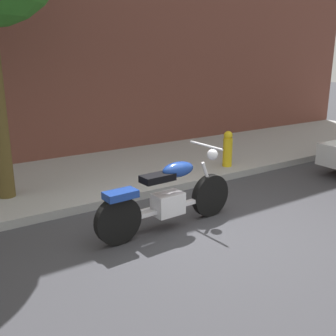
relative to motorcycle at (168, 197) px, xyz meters
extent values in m
plane|color=#38383D|center=(0.45, -0.35, -0.48)|extent=(60.00, 60.00, 0.00)
cube|color=#9A9A9A|center=(0.45, 2.82, -0.41)|extent=(19.07, 3.18, 0.14)
cylinder|color=black|center=(0.82, 0.04, -0.15)|extent=(0.67, 0.15, 0.67)
cylinder|color=black|center=(-0.82, -0.04, -0.15)|extent=(0.67, 0.15, 0.67)
cube|color=silver|center=(0.00, 0.00, -0.10)|extent=(0.45, 0.30, 0.32)
cube|color=silver|center=(0.00, 0.00, -0.17)|extent=(1.48, 0.15, 0.06)
ellipsoid|color=navy|center=(0.18, 0.00, 0.39)|extent=(0.53, 0.28, 0.22)
cube|color=black|center=(-0.18, -0.01, 0.33)|extent=(0.49, 0.26, 0.10)
cube|color=navy|center=(-0.77, -0.04, 0.21)|extent=(0.45, 0.26, 0.10)
cylinder|color=silver|center=(0.76, 0.03, 0.13)|extent=(0.27, 0.06, 0.58)
cylinder|color=silver|center=(0.70, 0.03, 0.67)|extent=(0.07, 0.70, 0.04)
sphere|color=silver|center=(0.84, 0.04, 0.51)|extent=(0.17, 0.17, 0.17)
cylinder|color=silver|center=(-0.25, 0.14, -0.20)|extent=(0.80, 0.13, 0.09)
cylinder|color=gold|center=(2.66, 1.68, -0.10)|extent=(0.20, 0.20, 0.75)
sphere|color=gold|center=(2.66, 1.68, 0.33)|extent=(0.19, 0.19, 0.19)
camera|label=1|loc=(-2.98, -4.46, 1.97)|focal=42.54mm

